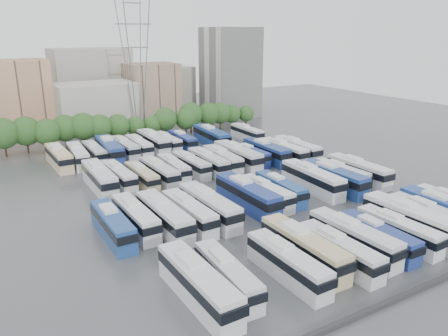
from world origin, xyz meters
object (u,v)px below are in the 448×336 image
bus_r0_s6 (339,251)px  bus_r3_s6 (153,141)px  bus_r3_s0 (59,157)px  bus_r3_s2 (94,152)px  bus_r2_s13 (296,149)px  bus_r2_s4 (159,172)px  bus_r2_s5 (174,168)px  electricity_pylon (135,58)px  bus_r0_s11 (430,217)px  bus_r0_s5 (304,248)px  bus_r0_s7 (353,238)px  bus_r0_s12 (446,212)px  bus_r2_s10 (250,154)px  bus_r1_s1 (135,217)px  bus_r2_s11 (266,152)px  bus_r3_s3 (109,149)px  bus_r1_s10 (312,179)px  bus_r2_s9 (238,156)px  bus_r1_s11 (334,178)px  bus_r1_s13 (359,170)px  bus_r3_s4 (124,148)px  bus_r2_s1 (99,178)px  bus_r1_s6 (247,195)px  bus_r2_s6 (191,165)px  bus_r0_s10 (412,220)px  bus_r2_s12 (283,151)px  bus_r1_s8 (280,188)px  bus_r3_s10 (211,136)px  bus_r3_s7 (167,142)px  bus_r1_s3 (189,212)px  bus_r3_s13 (247,133)px  bus_r3_s8 (182,140)px  bus_r0_s2 (227,275)px  bus_r1_s4 (209,206)px  apartment_tower (230,73)px  bus_r1_s2 (164,216)px  bus_r1_s7 (266,193)px  bus_r2_s2 (119,176)px  bus_r2_s7 (209,162)px  bus_r0_s1 (198,284)px  bus_r1_s0 (113,225)px  bus_r0_s8 (378,236)px  bus_r1_s12 (340,174)px  bus_r3_s5 (139,146)px

bus_r0_s6 → bus_r3_s6: bearing=89.1°
bus_r3_s0 → bus_r3_s2: bus_r3_s0 is taller
bus_r2_s13 → bus_r2_s4: bearing=179.8°
bus_r2_s5 → bus_r3_s2: bearing=120.8°
electricity_pylon → bus_r0_s11: 77.42m
bus_r0_s5 → bus_r0_s7: 6.79m
bus_r0_s12 → bus_r2_s10: bearing=100.3°
bus_r1_s1 → bus_r2_s11: bearing=26.3°
bus_r0_s12 → bus_r3_s3: size_ratio=0.96×
bus_r1_s10 → bus_r0_s6: bearing=-121.7°
bus_r2_s5 → bus_r2_s9: (13.28, -0.31, 0.40)m
bus_r2_s9 → bus_r1_s11: bearing=-71.0°
bus_r1_s13 → bus_r3_s4: size_ratio=1.07×
bus_r0_s11 → bus_r2_s1: (-33.16, 37.01, 0.18)m
bus_r1_s6 → bus_r2_s6: bearing=88.3°
bus_r0_s10 → bus_r2_s12: bus_r0_s10 is taller
bus_r2_s11 → bus_r3_s3: bearing=146.9°
bus_r1_s10 → bus_r2_s10: bearing=91.9°
bus_r0_s12 → electricity_pylon: bearing=102.7°
bus_r1_s8 → bus_r3_s10: bus_r3_s10 is taller
bus_r0_s12 → bus_r3_s6: bearing=109.9°
bus_r2_s9 → bus_r3_s7: bearing=109.5°
bus_r1_s3 → bus_r3_s3: size_ratio=0.88×
bus_r3_s13 → bus_r3_s8: bearing=176.8°
bus_r0_s2 → bus_r0_s11: 29.93m
bus_r0_s11 → bus_r2_s10: (-3.36, 37.40, -0.16)m
bus_r0_s12 → bus_r2_s6: size_ratio=1.17×
bus_r0_s6 → bus_r3_s8: 55.60m
bus_r0_s7 → bus_r1_s4: 19.60m
apartment_tower → bus_r1_s1: size_ratio=2.19×
bus_r0_s6 → bus_r1_s2: bearing=125.6°
bus_r2_s6 → bus_r1_s3: bearing=-119.2°
bus_r1_s7 → bus_r2_s2: bus_r2_s2 is taller
bus_r2_s5 → bus_r2_s7: size_ratio=0.91×
bus_r0_s1 → bus_r1_s10: (29.89, 17.99, 0.05)m
bus_r3_s8 → bus_r1_s0: bearing=-125.1°
bus_r2_s12 → bus_r3_s2: bearing=148.0°
bus_r0_s11 → bus_r1_s1: size_ratio=1.01×
bus_r0_s5 → bus_r3_s13: size_ratio=1.14×
bus_r0_s6 → bus_r2_s6: size_ratio=1.02×
bus_r1_s0 → bus_r2_s11: bearing=26.2°
bus_r0_s8 → bus_r1_s12: (13.17, 19.56, 0.05)m
electricity_pylon → bus_r2_s13: 46.78m
bus_r1_s3 → bus_r3_s13: bearing=45.8°
bus_r2_s7 → bus_r3_s0: (-23.24, 17.24, 0.06)m
bus_r3_s5 → bus_r3_s2: bearing=-178.3°
bus_r1_s7 → bus_r3_s2: size_ratio=1.01×
bus_r0_s10 → bus_r2_s10: size_ratio=1.25×
bus_r0_s12 → bus_r1_s0: bearing=155.3°
bus_r2_s2 → bus_r2_s4: bus_r2_s4 is taller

